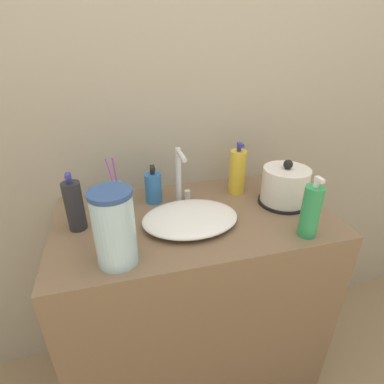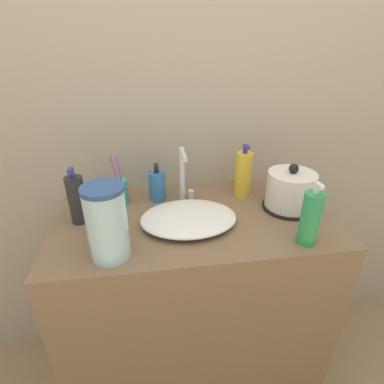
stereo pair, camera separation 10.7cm
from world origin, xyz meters
The scene contains 11 objects.
wall_back centered at (0.00, 0.58, 1.30)m, with size 6.00×0.04×2.60m.
vanity_counter centered at (0.00, 0.28, 0.46)m, with size 1.02×0.56×0.91m.
sink_basin centered at (-0.03, 0.23, 0.94)m, with size 0.34×0.26×0.05m.
faucet centered at (-0.02, 0.40, 1.03)m, with size 0.06×0.12×0.22m.
electric_kettle centered at (0.37, 0.28, 0.98)m, with size 0.19×0.19×0.18m.
toothbrush_cup centered at (-0.28, 0.42, 0.97)m, with size 0.07×0.07×0.21m.
lotion_bottle centered at (-0.41, 0.30, 1.00)m, with size 0.06×0.06×0.21m.
shampoo_bottle centered at (0.33, 0.07, 1.01)m, with size 0.06×0.06×0.21m.
mouthwash_bottle centered at (0.23, 0.42, 1.01)m, with size 0.07×0.07×0.22m.
hand_cream_bottle centered at (-0.13, 0.43, 0.98)m, with size 0.07×0.07×0.16m.
water_pitcher centered at (-0.28, 0.09, 1.03)m, with size 0.12×0.12×0.23m.
Camera 1 is at (-0.26, -0.64, 1.50)m, focal length 28.00 mm.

